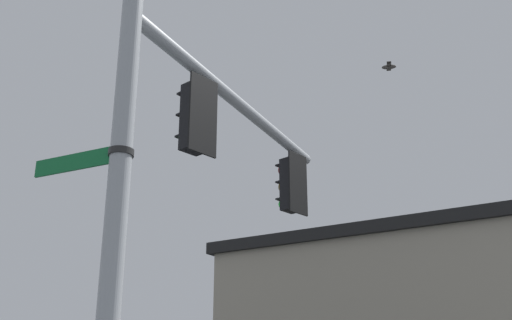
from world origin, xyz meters
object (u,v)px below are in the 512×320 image
(traffic_light_mid_inner, at_px, (290,185))
(street_name_sign, at_px, (95,158))
(bird_flying, at_px, (389,67))
(traffic_light_nearest_pole, at_px, (194,118))

(traffic_light_mid_inner, xyz_separation_m, street_name_sign, (-5.13, -1.05, -1.12))
(bird_flying, bearing_deg, street_name_sign, 174.41)
(traffic_light_nearest_pole, distance_m, street_name_sign, 2.02)
(bird_flying, bearing_deg, traffic_light_mid_inner, 126.71)
(traffic_light_nearest_pole, xyz_separation_m, traffic_light_mid_inner, (3.45, 0.96, 0.00))
(traffic_light_mid_inner, bearing_deg, bird_flying, -53.29)
(traffic_light_nearest_pole, xyz_separation_m, street_name_sign, (-1.68, -0.08, -1.12))
(traffic_light_mid_inner, distance_m, bird_flying, 3.25)
(street_name_sign, bearing_deg, bird_flying, -5.59)
(traffic_light_mid_inner, relative_size, bird_flying, 2.99)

